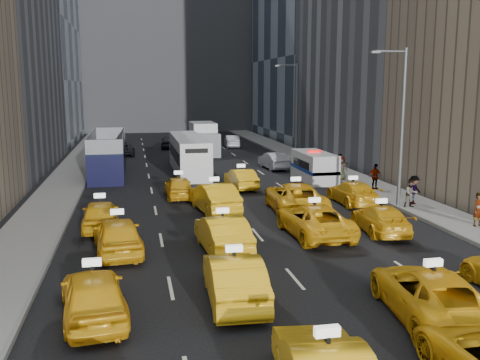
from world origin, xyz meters
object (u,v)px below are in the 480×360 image
object	(u,v)px
pedestrian_0	(479,210)
box_truck	(204,139)
double_decker	(108,154)
city_bus	(189,154)
nypd_van	(314,167)

from	to	relation	value
pedestrian_0	box_truck	bearing A→B (deg)	97.25
double_decker	box_truck	bearing A→B (deg)	50.07
box_truck	pedestrian_0	world-z (taller)	box_truck
city_bus	nypd_van	bearing A→B (deg)	-35.99
city_bus	pedestrian_0	world-z (taller)	city_bus
city_bus	pedestrian_0	size ratio (longest dim) A/B	6.80
city_bus	box_truck	xyz separation A→B (m)	(2.80, 11.51, 0.14)
double_decker	pedestrian_0	bearing A→B (deg)	-49.55
nypd_van	pedestrian_0	size ratio (longest dim) A/B	3.21
box_truck	pedestrian_0	xyz separation A→B (m)	(9.23, -32.08, -0.60)
double_decker	city_bus	xyz separation A→B (m)	(6.37, -0.03, -0.17)
nypd_van	pedestrian_0	bearing A→B (deg)	-78.36
city_bus	pedestrian_0	xyz separation A→B (m)	(12.03, -20.57, -0.46)
pedestrian_0	city_bus	bearing A→B (deg)	111.52
nypd_van	box_truck	size ratio (longest dim) A/B	0.76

